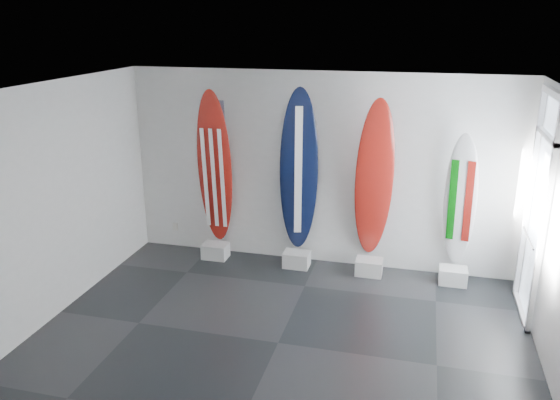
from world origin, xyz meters
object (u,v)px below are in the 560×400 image
(surfboard_navy, at_px, (299,172))
(surfboard_italy, at_px, (460,201))
(surfboard_swiss, at_px, (374,180))
(surfboard_usa, at_px, (215,168))

(surfboard_navy, distance_m, surfboard_italy, 2.37)
(surfboard_swiss, xyz_separation_m, surfboard_italy, (1.23, 0.00, -0.22))
(surfboard_usa, relative_size, surfboard_swiss, 1.01)
(surfboard_swiss, bearing_deg, surfboard_navy, 167.68)
(surfboard_swiss, bearing_deg, surfboard_italy, -12.32)
(surfboard_usa, height_order, surfboard_navy, surfboard_navy)
(surfboard_usa, bearing_deg, surfboard_italy, 0.33)
(surfboard_usa, relative_size, surfboard_navy, 0.97)
(surfboard_usa, distance_m, surfboard_navy, 1.35)
(surfboard_usa, xyz_separation_m, surfboard_italy, (3.71, 0.00, -0.24))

